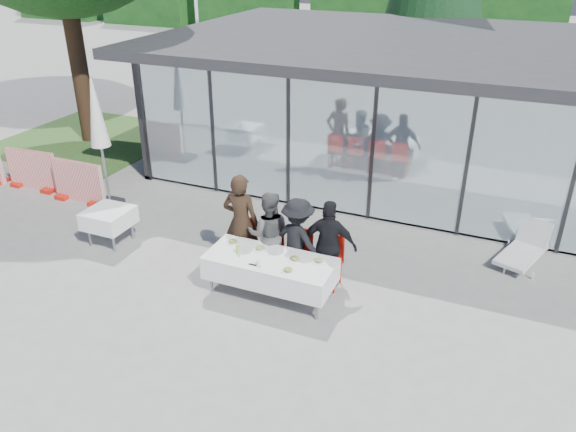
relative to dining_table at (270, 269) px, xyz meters
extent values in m
plane|color=gray|center=(-0.24, -0.49, -0.54)|extent=(90.00, 90.00, 0.00)
cube|color=gray|center=(1.76, 7.51, -0.49)|extent=(14.00, 8.00, 0.10)
cube|color=black|center=(1.76, 11.41, 1.06)|extent=(14.00, 0.20, 3.20)
cube|color=black|center=(-5.14, 7.51, 1.06)|extent=(0.20, 8.00, 3.20)
cube|color=silver|center=(1.76, 3.54, 1.06)|extent=(13.60, 0.06, 3.10)
cube|color=#2D2D30|center=(1.76, 7.11, 2.78)|extent=(14.80, 8.80, 0.24)
cube|color=#262628|center=(-5.04, 3.54, 1.06)|extent=(0.08, 0.10, 3.10)
cube|color=#262628|center=(-3.09, 3.54, 1.06)|extent=(0.08, 0.10, 3.10)
cube|color=#262628|center=(-1.15, 3.54, 1.06)|extent=(0.08, 0.10, 3.10)
cube|color=#262628|center=(0.79, 3.54, 1.06)|extent=(0.08, 0.10, 3.10)
cube|color=#262628|center=(2.73, 3.54, 1.06)|extent=(0.08, 0.10, 3.10)
cube|color=#262628|center=(4.68, 3.54, 1.06)|extent=(0.08, 0.10, 3.10)
cube|color=red|center=(-0.74, 6.01, -0.09)|extent=(0.45, 0.45, 0.90)
cube|color=red|center=(0.76, 6.51, -0.09)|extent=(0.45, 0.45, 0.90)
cube|color=red|center=(3.26, 6.01, -0.09)|extent=(0.45, 0.45, 0.90)
cube|color=#133C14|center=(-6.24, 27.51, 1.66)|extent=(6.50, 2.00, 4.40)
cube|color=#133C14|center=(1.76, 27.51, 1.66)|extent=(6.50, 2.00, 4.40)
cube|color=white|center=(0.00, 0.00, 0.00)|extent=(2.26, 0.96, 0.42)
cylinder|color=gray|center=(-1.00, -0.35, -0.18)|extent=(0.06, 0.06, 0.71)
cylinder|color=gray|center=(1.00, -0.35, -0.18)|extent=(0.06, 0.06, 0.71)
cylinder|color=gray|center=(-1.00, 0.35, -0.18)|extent=(0.06, 0.06, 0.71)
cylinder|color=gray|center=(1.00, 0.35, -0.18)|extent=(0.06, 0.06, 0.71)
imported|color=#312115|center=(-0.90, 0.66, 0.42)|extent=(0.75, 0.75, 1.91)
cube|color=red|center=(-0.90, 0.66, -0.09)|extent=(0.44, 0.44, 0.05)
cube|color=red|center=(-0.90, 0.86, 0.16)|extent=(0.44, 0.04, 0.55)
cylinder|color=red|center=(-1.08, 0.48, -0.32)|extent=(0.04, 0.04, 0.43)
cylinder|color=red|center=(-0.72, 0.48, -0.32)|extent=(0.04, 0.04, 0.43)
cylinder|color=red|center=(-1.08, 0.84, -0.32)|extent=(0.04, 0.04, 0.43)
cylinder|color=red|center=(-0.72, 0.84, -0.32)|extent=(0.04, 0.04, 0.43)
imported|color=#545454|center=(-0.33, 0.66, 0.29)|extent=(1.02, 1.02, 1.65)
cube|color=red|center=(-0.33, 0.66, -0.09)|extent=(0.44, 0.44, 0.05)
cube|color=red|center=(-0.33, 0.86, 0.16)|extent=(0.44, 0.04, 0.55)
cylinder|color=red|center=(-0.51, 0.48, -0.32)|extent=(0.04, 0.04, 0.43)
cylinder|color=red|center=(-0.15, 0.48, -0.32)|extent=(0.04, 0.04, 0.43)
cylinder|color=red|center=(-0.51, 0.84, -0.32)|extent=(0.04, 0.04, 0.43)
cylinder|color=red|center=(-0.15, 0.84, -0.32)|extent=(0.04, 0.04, 0.43)
imported|color=black|center=(0.25, 0.66, 0.27)|extent=(1.29, 1.29, 1.63)
cube|color=red|center=(0.25, 0.66, -0.09)|extent=(0.44, 0.44, 0.05)
cube|color=red|center=(0.25, 0.86, 0.16)|extent=(0.44, 0.04, 0.55)
cylinder|color=red|center=(0.07, 0.48, -0.32)|extent=(0.04, 0.04, 0.43)
cylinder|color=red|center=(0.43, 0.48, -0.32)|extent=(0.04, 0.04, 0.43)
cylinder|color=red|center=(0.07, 0.84, -0.32)|extent=(0.04, 0.04, 0.43)
cylinder|color=red|center=(0.43, 0.84, -0.32)|extent=(0.04, 0.04, 0.43)
imported|color=black|center=(0.84, 0.66, 0.31)|extent=(1.09, 1.09, 1.70)
cube|color=red|center=(0.84, 0.66, -0.09)|extent=(0.44, 0.44, 0.05)
cube|color=red|center=(0.84, 0.86, 0.16)|extent=(0.44, 0.04, 0.55)
cylinder|color=red|center=(0.66, 0.48, -0.32)|extent=(0.04, 0.04, 0.43)
cylinder|color=red|center=(1.02, 0.48, -0.32)|extent=(0.04, 0.04, 0.43)
cylinder|color=red|center=(0.66, 0.84, -0.32)|extent=(0.04, 0.04, 0.43)
cylinder|color=red|center=(1.02, 0.84, -0.32)|extent=(0.04, 0.04, 0.43)
cylinder|color=silver|center=(-0.85, 0.22, 0.22)|extent=(0.24, 0.24, 0.01)
ellipsoid|color=#AF9546|center=(-0.85, 0.22, 0.25)|extent=(0.15, 0.15, 0.05)
cylinder|color=silver|center=(-0.30, 0.20, 0.22)|extent=(0.24, 0.24, 0.01)
ellipsoid|color=#496F29|center=(-0.30, 0.20, 0.25)|extent=(0.15, 0.15, 0.05)
cylinder|color=silver|center=(0.42, 0.11, 0.22)|extent=(0.24, 0.24, 0.01)
ellipsoid|color=#AF9546|center=(0.42, 0.11, 0.25)|extent=(0.15, 0.15, 0.05)
cylinder|color=silver|center=(0.81, 0.21, 0.22)|extent=(0.24, 0.24, 0.01)
ellipsoid|color=#496F29|center=(0.81, 0.21, 0.25)|extent=(0.15, 0.15, 0.05)
cylinder|color=silver|center=(0.45, -0.27, 0.22)|extent=(0.24, 0.24, 0.01)
ellipsoid|color=#496F29|center=(0.45, -0.27, 0.25)|extent=(0.15, 0.15, 0.05)
cylinder|color=#90B84C|center=(-0.58, -0.08, 0.29)|extent=(0.06, 0.06, 0.16)
cylinder|color=silver|center=(-0.08, -0.28, 0.26)|extent=(0.07, 0.07, 0.10)
cube|color=black|center=(-0.17, -0.32, 0.22)|extent=(0.14, 0.03, 0.01)
cube|color=white|center=(-3.84, 0.44, 0.02)|extent=(0.86, 0.86, 0.36)
cylinder|color=gray|center=(-4.14, 0.14, -0.18)|extent=(0.05, 0.05, 0.72)
cylinder|color=gray|center=(-3.54, 0.14, -0.18)|extent=(0.05, 0.05, 0.72)
cylinder|color=gray|center=(-4.14, 0.74, -0.18)|extent=(0.05, 0.05, 0.72)
cylinder|color=gray|center=(-3.54, 0.74, -0.18)|extent=(0.05, 0.05, 0.72)
cube|color=red|center=(3.45, 3.75, -0.09)|extent=(0.48, 0.48, 0.05)
cube|color=red|center=(3.46, 3.55, 0.16)|extent=(0.44, 0.08, 0.55)
cylinder|color=red|center=(3.27, 3.57, -0.32)|extent=(0.04, 0.04, 0.43)
cylinder|color=red|center=(3.63, 3.57, -0.32)|extent=(0.04, 0.04, 0.43)
cylinder|color=red|center=(3.27, 3.93, -0.32)|extent=(0.04, 0.04, 0.43)
cylinder|color=red|center=(3.63, 3.93, -0.32)|extent=(0.04, 0.04, 0.43)
cube|color=black|center=(-5.04, 1.86, -0.48)|extent=(0.50, 0.50, 0.12)
cylinder|color=gray|center=(-5.04, 1.86, 0.81)|extent=(0.06, 0.06, 2.70)
cone|color=silver|center=(-5.04, 1.86, 1.71)|extent=(0.44, 0.44, 1.51)
cube|color=red|center=(-5.85, 1.81, -0.04)|extent=(1.40, 0.12, 1.00)
cube|color=red|center=(-6.35, 1.81, -0.49)|extent=(0.30, 0.45, 0.10)
cube|color=red|center=(-5.35, 1.81, -0.49)|extent=(0.30, 0.45, 0.10)
cube|color=red|center=(-7.45, 1.96, -0.04)|extent=(1.40, 0.22, 1.00)
cube|color=red|center=(-7.95, 1.96, -0.49)|extent=(0.30, 0.45, 0.10)
cube|color=red|center=(-6.95, 1.96, -0.49)|extent=(0.30, 0.45, 0.10)
cube|color=silver|center=(4.03, 2.91, -0.36)|extent=(0.99, 1.42, 0.08)
cube|color=silver|center=(4.21, 3.43, -0.09)|extent=(0.65, 0.45, 0.54)
cylinder|color=silver|center=(3.78, 2.36, -0.47)|extent=(0.04, 0.04, 0.14)
cylinder|color=silver|center=(4.28, 2.36, -0.47)|extent=(0.04, 0.04, 0.14)
cylinder|color=silver|center=(3.78, 3.46, -0.47)|extent=(0.04, 0.04, 0.14)
cylinder|color=silver|center=(4.28, 3.46, -0.47)|extent=(0.04, 0.04, 0.14)
cylinder|color=#382316|center=(-8.74, 5.51, 1.66)|extent=(0.50, 0.50, 4.40)
cylinder|color=#382316|center=(0.26, 12.51, 0.46)|extent=(0.44, 0.44, 2.00)
cube|color=#385926|center=(-8.74, 5.51, -0.53)|extent=(5.00, 5.00, 0.02)
camera|label=1|loc=(3.55, -7.53, 5.20)|focal=35.00mm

